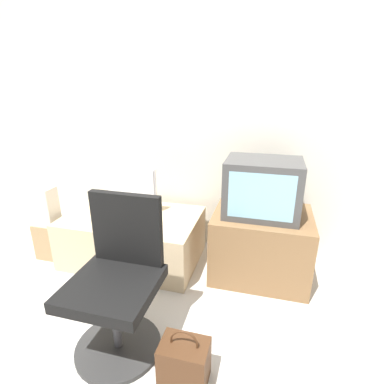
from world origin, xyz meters
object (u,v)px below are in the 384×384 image
Objects in this scene: keyboard at (119,219)px; cardboard_box_lower at (50,241)px; main_monitor at (131,189)px; crt_tv at (262,188)px; office_chair at (118,285)px; handbag at (184,362)px; mouse at (139,220)px.

keyboard is 0.75m from cardboard_box_lower.
crt_tv is at bearing -2.47° from main_monitor.
office_chair is at bearing -62.48° from keyboard.
handbag is (0.46, -0.16, -0.30)m from office_chair.
office_chair reaches higher than handbag.
crt_tv is 2.00m from cardboard_box_lower.
handbag is at bearing -54.13° from main_monitor.
mouse is at bearing 125.37° from handbag.
handbag is at bearing -47.81° from keyboard.
main_monitor is 9.47× the size of mouse.
office_chair is 2.76× the size of cardboard_box_lower.
keyboard is 0.30× the size of office_chair.
crt_tv reaches higher than office_chair.
keyboard is 0.50× the size of crt_tv.
keyboard is at bearing 132.19° from handbag.
main_monitor is 0.32m from mouse.
main_monitor is 0.29m from keyboard.
office_chair is 1.36m from cardboard_box_lower.
mouse is 0.93m from cardboard_box_lower.
crt_tv reaches higher than cardboard_box_lower.
crt_tv is 1.67× the size of cardboard_box_lower.
cardboard_box_lower is 1.80m from handbag.
keyboard is 0.83× the size of handbag.
main_monitor is 1.40× the size of handbag.
crt_tv is 1.33m from handbag.
mouse is at bearing -171.62° from crt_tv.
keyboard is 0.19m from mouse.
mouse is 0.05× the size of office_chair.
handbag is at bearing -29.39° from cardboard_box_lower.
crt_tv reaches higher than main_monitor.
main_monitor reaches higher than cardboard_box_lower.
office_chair reaches higher than cardboard_box_lower.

